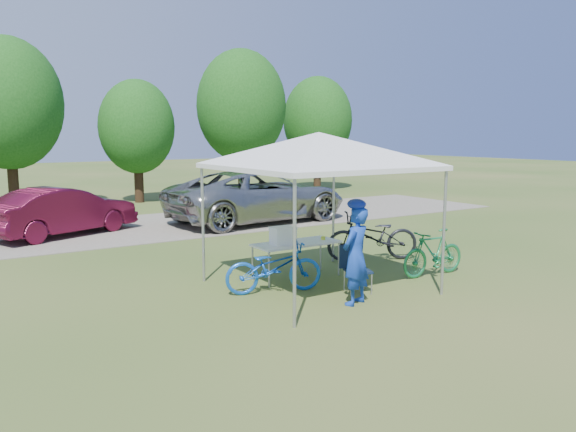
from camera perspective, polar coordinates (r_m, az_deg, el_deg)
name	(u,v)px	position (r m, az deg, el deg)	size (l,w,h in m)	color
ground	(318,288)	(10.03, 3.03, -7.28)	(100.00, 100.00, 0.00)	#2D5119
gravel_strip	(158,226)	(17.00, -13.10, -0.99)	(24.00, 5.00, 0.02)	gray
canopy	(319,137)	(9.66, 3.15, 8.06)	(4.53, 4.53, 3.00)	#A5A5AA
treeline	(89,112)	(22.51, -19.52, 9.97)	(24.89, 4.28, 6.30)	#382314
folding_table	(296,245)	(10.54, 0.86, -2.93)	(1.66, 0.69, 0.68)	white
folding_chair	(355,265)	(9.74, 6.77, -4.94)	(0.52, 0.55, 0.80)	#0E1B33
cooler	(283,235)	(10.34, -0.51, -1.98)	(0.45, 0.31, 0.32)	white
ice_cream_cup	(323,238)	(10.82, 3.59, -2.25)	(0.09, 0.09, 0.06)	#CBE435
cyclist	(356,256)	(8.95, 6.89, -4.03)	(0.58, 0.38, 1.58)	#143AA7
bike_blue	(274,267)	(9.61, -1.45, -5.23)	(0.59, 1.68, 0.88)	blue
bike_green	(433,253)	(11.10, 14.55, -3.62)	(0.42, 1.49, 0.90)	#1B7B43
bike_dark	(373,236)	(12.17, 8.61, -2.07)	(0.69, 1.98, 1.04)	black
minivan	(258,196)	(17.31, -3.06, 2.06)	(2.63, 5.71, 1.59)	#A1A29D
sedan	(63,211)	(16.09, -21.90, 0.46)	(1.37, 3.92, 1.29)	#510D24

